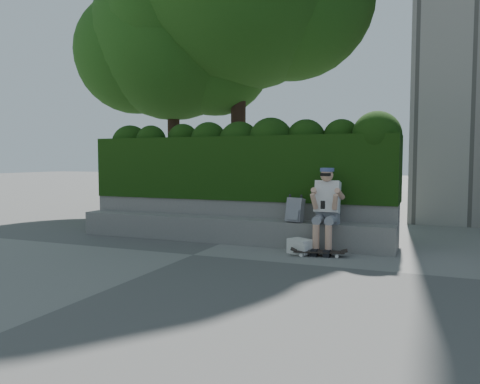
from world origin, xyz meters
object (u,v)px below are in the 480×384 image
at_px(person, 327,206).
at_px(backpack_plaid, 295,210).
at_px(skateboard, 319,252).
at_px(backpack_ground, 300,246).

xyz_separation_m(person, backpack_plaid, (-0.55, 0.08, -0.10)).
relative_size(person, skateboard, 1.71).
bearing_deg(backpack_ground, backpack_plaid, 144.77).
height_order(person, backpack_ground, person).
height_order(person, backpack_plaid, person).
relative_size(skateboard, backpack_plaid, 1.96).
distance_m(person, backpack_ground, 0.80).
xyz_separation_m(person, skateboard, (-0.03, -0.43, -0.68)).
bearing_deg(person, skateboard, -93.35).
bearing_deg(backpack_plaid, person, 4.17).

